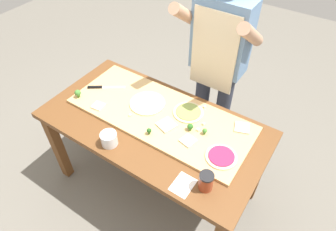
{
  "coord_description": "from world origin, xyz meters",
  "views": [
    {
      "loc": [
        0.86,
        -1.11,
        2.22
      ],
      "look_at": [
        0.06,
        0.09,
        0.78
      ],
      "focal_mm": 31.39,
      "sensor_mm": 36.0,
      "label": 1
    }
  ],
  "objects_px": {
    "pizza_whole_pesto_green": "(188,112)",
    "broccoli_floret_front_left": "(78,93)",
    "broccoli_floret_center_left": "(190,127)",
    "pizza_whole_white_garlic": "(147,103)",
    "cheese_crumble_b": "(130,115)",
    "pizza_slice_near_left": "(167,125)",
    "sauce_jar": "(206,181)",
    "cheese_crumble_c": "(204,124)",
    "prep_table": "(154,132)",
    "pizza_slice_near_right": "(98,106)",
    "cook_center": "(218,57)",
    "cheese_crumble_a": "(205,107)",
    "pizza_slice_far_right": "(188,141)",
    "flour_cup": "(109,139)",
    "broccoli_floret_back_left": "(149,131)",
    "recipe_note": "(183,185)",
    "pizza_slice_center": "(242,128)",
    "cheese_crumble_d": "(198,130)",
    "broccoli_floret_back_mid": "(205,131)",
    "pizza_whole_beet_magenta": "(221,157)",
    "chefs_knife": "(101,87)"
  },
  "relations": [
    {
      "from": "pizza_whole_white_garlic",
      "to": "pizza_slice_near_left",
      "type": "height_order",
      "value": "pizza_whole_white_garlic"
    },
    {
      "from": "broccoli_floret_center_left",
      "to": "broccoli_floret_front_left",
      "type": "bearing_deg",
      "value": -168.91
    },
    {
      "from": "pizza_whole_pesto_green",
      "to": "broccoli_floret_back_mid",
      "type": "bearing_deg",
      "value": -30.56
    },
    {
      "from": "cheese_crumble_d",
      "to": "chefs_knife",
      "type": "bearing_deg",
      "value": -178.54
    },
    {
      "from": "pizza_slice_near_left",
      "to": "sauce_jar",
      "type": "distance_m",
      "value": 0.51
    },
    {
      "from": "pizza_slice_near_right",
      "to": "cook_center",
      "type": "relative_size",
      "value": 0.05
    },
    {
      "from": "pizza_slice_far_right",
      "to": "broccoli_floret_back_mid",
      "type": "xyz_separation_m",
      "value": [
        0.06,
        0.11,
        0.02
      ]
    },
    {
      "from": "pizza_whole_white_garlic",
      "to": "broccoli_floret_front_left",
      "type": "height_order",
      "value": "broccoli_floret_front_left"
    },
    {
      "from": "broccoli_floret_center_left",
      "to": "cheese_crumble_a",
      "type": "bearing_deg",
      "value": 94.79
    },
    {
      "from": "cook_center",
      "to": "broccoli_floret_back_mid",
      "type": "bearing_deg",
      "value": -69.92
    },
    {
      "from": "pizza_whole_white_garlic",
      "to": "broccoli_floret_center_left",
      "type": "distance_m",
      "value": 0.39
    },
    {
      "from": "broccoli_floret_center_left",
      "to": "cheese_crumble_d",
      "type": "relative_size",
      "value": 3.04
    },
    {
      "from": "pizza_whole_pesto_green",
      "to": "broccoli_floret_front_left",
      "type": "relative_size",
      "value": 3.46
    },
    {
      "from": "cheese_crumble_c",
      "to": "pizza_whole_pesto_green",
      "type": "bearing_deg",
      "value": 164.01
    },
    {
      "from": "cheese_crumble_a",
      "to": "broccoli_floret_front_left",
      "type": "bearing_deg",
      "value": -153.84
    },
    {
      "from": "broccoli_floret_front_left",
      "to": "broccoli_floret_back_left",
      "type": "bearing_deg",
      "value": -0.77
    },
    {
      "from": "pizza_slice_far_right",
      "to": "cheese_crumble_a",
      "type": "height_order",
      "value": "cheese_crumble_a"
    },
    {
      "from": "pizza_whole_white_garlic",
      "to": "cheese_crumble_b",
      "type": "height_order",
      "value": "pizza_whole_white_garlic"
    },
    {
      "from": "cheese_crumble_b",
      "to": "flour_cup",
      "type": "bearing_deg",
      "value": -82.32
    },
    {
      "from": "sauce_jar",
      "to": "cook_center",
      "type": "xyz_separation_m",
      "value": [
        -0.39,
        0.88,
        0.18
      ]
    },
    {
      "from": "pizza_whole_beet_magenta",
      "to": "pizza_slice_near_right",
      "type": "xyz_separation_m",
      "value": [
        -0.94,
        -0.08,
        -0.0
      ]
    },
    {
      "from": "pizza_slice_near_left",
      "to": "cheese_crumble_d",
      "type": "xyz_separation_m",
      "value": [
        0.2,
        0.07,
        0.0
      ]
    },
    {
      "from": "cheese_crumble_d",
      "to": "cook_center",
      "type": "relative_size",
      "value": 0.01
    },
    {
      "from": "pizza_slice_near_right",
      "to": "cheese_crumble_d",
      "type": "xyz_separation_m",
      "value": [
        0.71,
        0.19,
        0.0
      ]
    },
    {
      "from": "cheese_crumble_c",
      "to": "prep_table",
      "type": "bearing_deg",
      "value": -153.41
    },
    {
      "from": "pizza_slice_far_right",
      "to": "flour_cup",
      "type": "relative_size",
      "value": 0.82
    },
    {
      "from": "chefs_knife",
      "to": "cheese_crumble_c",
      "type": "bearing_deg",
      "value": 6.09
    },
    {
      "from": "pizza_slice_far_right",
      "to": "flour_cup",
      "type": "distance_m",
      "value": 0.5
    },
    {
      "from": "cook_center",
      "to": "chefs_knife",
      "type": "bearing_deg",
      "value": -140.77
    },
    {
      "from": "pizza_slice_center",
      "to": "pizza_slice_near_left",
      "type": "height_order",
      "value": "same"
    },
    {
      "from": "broccoli_floret_front_left",
      "to": "cook_center",
      "type": "bearing_deg",
      "value": 44.07
    },
    {
      "from": "prep_table",
      "to": "cook_center",
      "type": "distance_m",
      "value": 0.73
    },
    {
      "from": "prep_table",
      "to": "broccoli_floret_front_left",
      "type": "relative_size",
      "value": 25.11
    },
    {
      "from": "pizza_slice_far_right",
      "to": "broccoli_floret_back_left",
      "type": "xyz_separation_m",
      "value": [
        -0.25,
        -0.09,
        0.02
      ]
    },
    {
      "from": "flour_cup",
      "to": "recipe_note",
      "type": "distance_m",
      "value": 0.55
    },
    {
      "from": "cheese_crumble_a",
      "to": "flour_cup",
      "type": "bearing_deg",
      "value": -120.26
    },
    {
      "from": "pizza_slice_center",
      "to": "pizza_slice_near_right",
      "type": "bearing_deg",
      "value": -158.63
    },
    {
      "from": "pizza_slice_near_left",
      "to": "sauce_jar",
      "type": "relative_size",
      "value": 0.92
    },
    {
      "from": "broccoli_floret_back_left",
      "to": "cheese_crumble_d",
      "type": "height_order",
      "value": "broccoli_floret_back_left"
    },
    {
      "from": "prep_table",
      "to": "broccoli_floret_center_left",
      "type": "bearing_deg",
      "value": 13.87
    },
    {
      "from": "pizza_slice_far_right",
      "to": "cheese_crumble_b",
      "type": "height_order",
      "value": "cheese_crumble_b"
    },
    {
      "from": "broccoli_floret_back_left",
      "to": "broccoli_floret_front_left",
      "type": "height_order",
      "value": "broccoli_floret_front_left"
    },
    {
      "from": "pizza_slice_near_right",
      "to": "pizza_slice_near_left",
      "type": "distance_m",
      "value": 0.52
    },
    {
      "from": "broccoli_floret_back_mid",
      "to": "cook_center",
      "type": "relative_size",
      "value": 0.03
    },
    {
      "from": "flour_cup",
      "to": "prep_table",
      "type": "bearing_deg",
      "value": 68.18
    },
    {
      "from": "pizza_slice_far_right",
      "to": "broccoli_floret_center_left",
      "type": "xyz_separation_m",
      "value": [
        -0.04,
        0.09,
        0.02
      ]
    },
    {
      "from": "pizza_whole_white_garlic",
      "to": "flour_cup",
      "type": "relative_size",
      "value": 2.44
    },
    {
      "from": "pizza_slice_near_left",
      "to": "cook_center",
      "type": "relative_size",
      "value": 0.07
    },
    {
      "from": "prep_table",
      "to": "broccoli_floret_back_mid",
      "type": "distance_m",
      "value": 0.39
    },
    {
      "from": "broccoli_floret_front_left",
      "to": "flour_cup",
      "type": "height_order",
      "value": "flour_cup"
    }
  ]
}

